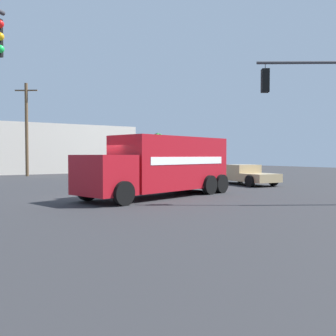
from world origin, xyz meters
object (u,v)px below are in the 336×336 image
object	(u,v)px
delivery_truck	(162,165)
utility_pole	(27,128)
traffic_light_secondary	(331,107)
palm_tree_far	(158,145)
pickup_tan	(244,174)

from	to	relation	value
delivery_truck	utility_pole	bearing A→B (deg)	94.87
traffic_light_secondary	palm_tree_far	distance (m)	25.16
delivery_truck	pickup_tan	size ratio (longest dim) A/B	1.64
delivery_truck	palm_tree_far	distance (m)	20.90
delivery_truck	utility_pole	distance (m)	22.50
pickup_tan	utility_pole	bearing A→B (deg)	119.28
pickup_tan	utility_pole	size ratio (longest dim) A/B	0.59
traffic_light_secondary	palm_tree_far	world-z (taller)	traffic_light_secondary
palm_tree_far	utility_pole	xyz separation A→B (m)	(-12.43, 4.22, 1.58)
palm_tree_far	utility_pole	world-z (taller)	utility_pole
pickup_tan	palm_tree_far	xyz separation A→B (m)	(1.81, 14.73, 2.36)
palm_tree_far	delivery_truck	bearing A→B (deg)	-120.37
traffic_light_secondary	utility_pole	world-z (taller)	utility_pole
traffic_light_secondary	palm_tree_far	size ratio (longest dim) A/B	1.40
delivery_truck	utility_pole	size ratio (longest dim) A/B	0.97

